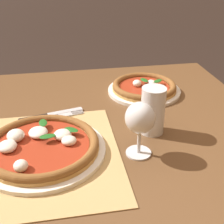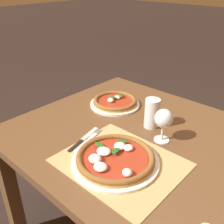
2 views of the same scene
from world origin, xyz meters
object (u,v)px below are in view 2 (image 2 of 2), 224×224
fork (89,140)px  knife (84,139)px  pizza_far (115,102)px  pint_glass (152,114)px  pizza_near (115,158)px  wine_glass (164,120)px

fork → knife: (-0.02, -0.01, 0.00)m
pizza_far → pint_glass: (0.28, -0.05, 0.05)m
pizza_near → pizza_far: (-0.34, 0.38, -0.00)m
pizza_near → fork: size_ratio=1.73×
pizza_near → knife: (-0.21, 0.03, -0.02)m
pizza_far → wine_glass: 0.42m
pizza_near → knife: size_ratio=1.62×
pizza_far → pint_glass: bearing=-10.8°
wine_glass → fork: size_ratio=0.78×
pizza_near → pint_glass: bearing=99.8°
pizza_near → pizza_far: pizza_near is taller
pint_glass → pizza_near: bearing=-80.2°
knife → pizza_near: bearing=-7.1°
pizza_far → fork: 0.38m
pizza_near → pint_glass: pint_glass is taller
pint_glass → wine_glass: bearing=-33.1°
pizza_far → pint_glass: 0.29m
pint_glass → fork: size_ratio=0.73×
pint_glass → fork: 0.33m
wine_glass → fork: (-0.24, -0.22, -0.10)m
pizza_near → fork: 0.20m
pint_glass → fork: (-0.13, -0.29, -0.06)m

